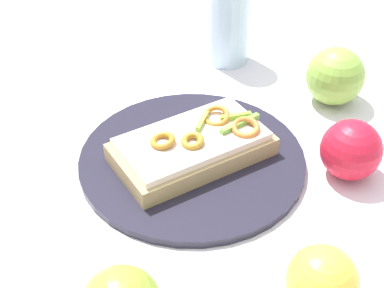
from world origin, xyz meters
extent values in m
plane|color=white|center=(0.00, 0.00, 0.00)|extent=(2.00, 2.00, 0.00)
cylinder|color=#22202F|center=(0.00, 0.00, 0.01)|extent=(0.28, 0.28, 0.01)
cube|color=tan|center=(0.00, 0.00, 0.02)|extent=(0.21, 0.16, 0.02)
cube|color=#F5DFC6|center=(0.00, 0.00, 0.04)|extent=(0.19, 0.14, 0.01)
torus|color=#BD6E2F|center=(0.05, -0.04, 0.05)|extent=(0.04, 0.04, 0.02)
torus|color=#B96E26|center=(0.05, 0.00, 0.05)|extent=(0.05, 0.05, 0.02)
torus|color=#B08228|center=(-0.01, -0.01, 0.05)|extent=(0.04, 0.04, 0.02)
torus|color=#B07825|center=(-0.03, 0.02, 0.05)|extent=(0.04, 0.04, 0.01)
cube|color=#7EBA38|center=(0.06, -0.02, 0.05)|extent=(0.04, 0.03, 0.01)
cube|color=#8EB83D|center=(0.03, 0.01, 0.05)|extent=(0.04, 0.02, 0.01)
cube|color=#6FAB40|center=(0.05, -0.03, 0.05)|extent=(0.06, 0.02, 0.01)
sphere|color=gold|center=(-0.08, -0.23, 0.03)|extent=(0.08, 0.08, 0.07)
sphere|color=#83B242|center=(0.24, -0.06, 0.04)|extent=(0.11, 0.11, 0.08)
sphere|color=red|center=(0.11, -0.16, 0.04)|extent=(0.10, 0.10, 0.07)
cylinder|color=silver|center=(0.23, 0.12, 0.06)|extent=(0.07, 0.07, 0.13)
camera|label=1|loc=(-0.41, -0.35, 0.46)|focal=52.88mm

